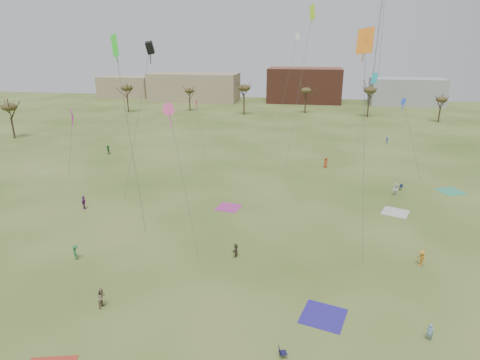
% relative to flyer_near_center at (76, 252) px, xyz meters
% --- Properties ---
extents(ground, '(260.00, 260.00, 0.00)m').
position_rel_flyer_near_center_xyz_m(ground, '(14.62, -1.07, -0.76)').
color(ground, '#354C18').
rests_on(ground, ground).
extents(flyer_near_center, '(1.12, 1.08, 1.53)m').
position_rel_flyer_near_center_xyz_m(flyer_near_center, '(0.00, 0.00, 0.00)').
color(flyer_near_center, '#256F35').
rests_on(flyer_near_center, ground).
extents(spectator_fore_b, '(0.72, 0.89, 1.72)m').
position_rel_flyer_near_center_xyz_m(spectator_fore_b, '(6.36, -6.65, 0.09)').
color(spectator_fore_b, '#897057').
rests_on(spectator_fore_b, ground).
extents(spectator_fore_c, '(0.66, 1.39, 1.44)m').
position_rel_flyer_near_center_xyz_m(spectator_fore_c, '(15.52, 3.22, -0.04)').
color(spectator_fore_c, brown).
rests_on(spectator_fore_c, ground).
extents(flyer_mid_b, '(1.02, 1.20, 1.61)m').
position_rel_flyer_near_center_xyz_m(flyer_mid_b, '(33.43, 4.59, 0.04)').
color(flyer_mid_b, orange).
rests_on(flyer_mid_b, ground).
extents(flyer_mid_c, '(0.60, 0.51, 1.38)m').
position_rel_flyer_near_center_xyz_m(flyer_mid_c, '(31.45, -6.22, -0.07)').
color(flyer_mid_c, '#6E93B7').
rests_on(flyer_mid_c, ground).
extents(spectator_mid_d, '(0.62, 1.11, 1.79)m').
position_rel_flyer_near_center_xyz_m(spectator_mid_d, '(-6.05, 11.96, 0.13)').
color(spectator_mid_d, '#813888').
rests_on(spectator_mid_d, ground).
extents(spectator_mid_e, '(1.05, 1.09, 1.77)m').
position_rel_flyer_near_center_xyz_m(spectator_mid_e, '(34.58, 23.86, 0.12)').
color(spectator_mid_e, white).
rests_on(spectator_mid_e, ground).
extents(flyer_far_a, '(1.19, 1.61, 1.69)m').
position_rel_flyer_near_center_xyz_m(flyer_far_a, '(-16.06, 38.11, 0.08)').
color(flyer_far_a, '#26722B').
rests_on(flyer_far_a, ground).
extents(flyer_far_b, '(1.03, 0.94, 1.76)m').
position_rel_flyer_near_center_xyz_m(flyer_far_b, '(25.27, 36.01, 0.12)').
color(flyer_far_b, '#B3411E').
rests_on(flyer_far_b, ground).
extents(flyer_far_c, '(0.62, 0.96, 1.42)m').
position_rel_flyer_near_center_xyz_m(flyer_far_c, '(38.67, 55.98, -0.06)').
color(flyer_far_c, '#203E94').
rests_on(flyer_far_c, ground).
extents(blanket_blue, '(3.99, 3.99, 0.03)m').
position_rel_flyer_near_center_xyz_m(blanket_blue, '(24.01, -4.79, -0.76)').
color(blanket_blue, '#2C2293').
rests_on(blanket_blue, ground).
extents(blanket_cream, '(3.97, 3.97, 0.03)m').
position_rel_flyer_near_center_xyz_m(blanket_cream, '(33.51, 17.63, -0.76)').
color(blanket_cream, beige).
rests_on(blanket_cream, ground).
extents(blanket_plum, '(3.41, 3.41, 0.03)m').
position_rel_flyer_near_center_xyz_m(blanket_plum, '(12.30, 15.57, -0.76)').
color(blanket_plum, '#AD3587').
rests_on(blanket_plum, ground).
extents(blanket_olive, '(4.31, 4.31, 0.03)m').
position_rel_flyer_near_center_xyz_m(blanket_olive, '(42.87, 26.94, -0.76)').
color(blanket_olive, '#37986F').
rests_on(blanket_olive, ground).
extents(camp_chair_center, '(0.69, 0.66, 0.87)m').
position_rel_flyer_near_center_xyz_m(camp_chair_center, '(21.17, -9.76, -0.50)').
color(camp_chair_center, '#15153A').
rests_on(camp_chair_center, ground).
extents(camp_chair_right, '(0.73, 0.72, 0.87)m').
position_rel_flyer_near_center_xyz_m(camp_chair_right, '(35.72, 26.35, -0.50)').
color(camp_chair_right, '#142139').
rests_on(camp_chair_right, ground).
extents(kites_aloft, '(65.83, 74.94, 25.11)m').
position_rel_flyer_near_center_xyz_m(kites_aloft, '(11.80, 31.34, 17.65)').
color(kites_aloft, red).
rests_on(kites_aloft, ground).
extents(tree_line, '(117.44, 49.32, 8.91)m').
position_rel_flyer_near_center_xyz_m(tree_line, '(11.78, 78.05, 6.32)').
color(tree_line, '#3A2B1E').
rests_on(tree_line, ground).
extents(building_tan, '(32.00, 14.00, 10.00)m').
position_rel_flyer_near_center_xyz_m(building_tan, '(-20.38, 113.93, 4.24)').
color(building_tan, '#937F60').
rests_on(building_tan, ground).
extents(building_brick, '(26.00, 16.00, 12.00)m').
position_rel_flyer_near_center_xyz_m(building_brick, '(19.62, 118.93, 5.24)').
color(building_brick, brown).
rests_on(building_brick, ground).
extents(building_grey, '(24.00, 12.00, 9.00)m').
position_rel_flyer_near_center_xyz_m(building_grey, '(54.62, 116.93, 3.74)').
color(building_grey, gray).
rests_on(building_grey, ground).
extents(building_tan_west, '(20.00, 12.00, 8.00)m').
position_rel_flyer_near_center_xyz_m(building_tan_west, '(-50.38, 120.93, 3.24)').
color(building_tan_west, '#937F60').
rests_on(building_tan_west, ground).
extents(radio_tower, '(1.51, 1.72, 41.00)m').
position_rel_flyer_near_center_xyz_m(radio_tower, '(44.62, 123.93, 18.44)').
color(radio_tower, '#9EA3A8').
rests_on(radio_tower, ground).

